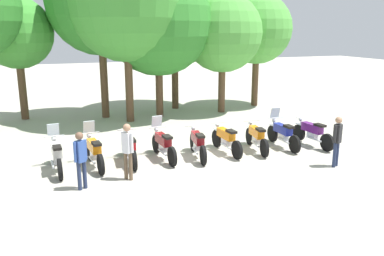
{
  "coord_description": "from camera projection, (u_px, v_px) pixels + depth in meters",
  "views": [
    {
      "loc": [
        -4.74,
        -12.14,
        4.27
      ],
      "look_at": [
        0.0,
        0.5,
        0.9
      ],
      "focal_mm": 37.54,
      "sensor_mm": 36.0,
      "label": 1
    }
  ],
  "objects": [
    {
      "name": "tree_5",
      "position": [
        174.0,
        15.0,
        20.81
      ],
      "size": [
        5.31,
        5.31,
        7.58
      ],
      "color": "brown",
      "rests_on": "ground_plane"
    },
    {
      "name": "person_1",
      "position": [
        127.0,
        147.0,
        11.41
      ],
      "size": [
        0.33,
        0.35,
        1.66
      ],
      "rotation": [
        0.0,
        0.0,
        0.73
      ],
      "color": "brown",
      "rests_on": "ground_plane"
    },
    {
      "name": "motorcycle_5",
      "position": [
        226.0,
        139.0,
        14.04
      ],
      "size": [
        0.62,
        2.19,
        0.99
      ],
      "rotation": [
        0.0,
        0.0,
        1.6
      ],
      "color": "black",
      "rests_on": "ground_plane"
    },
    {
      "name": "person_0",
      "position": [
        81.0,
        156.0,
        10.73
      ],
      "size": [
        0.39,
        0.29,
        1.61
      ],
      "rotation": [
        0.0,
        0.0,
        2.06
      ],
      "color": "#232D4C",
      "rests_on": "ground_plane"
    },
    {
      "name": "tree_3",
      "position": [
        126.0,
        3.0,
        17.63
      ],
      "size": [
        5.2,
        5.2,
        7.96
      ],
      "color": "brown",
      "rests_on": "ground_plane"
    },
    {
      "name": "tree_7",
      "position": [
        257.0,
        29.0,
        21.78
      ],
      "size": [
        3.8,
        3.8,
        6.13
      ],
      "color": "brown",
      "rests_on": "ground_plane"
    },
    {
      "name": "motorcycle_7",
      "position": [
        283.0,
        133.0,
        14.73
      ],
      "size": [
        0.62,
        2.19,
        1.37
      ],
      "rotation": [
        0.0,
        0.0,
        1.53
      ],
      "color": "black",
      "rests_on": "ground_plane"
    },
    {
      "name": "motorcycle_8",
      "position": [
        312.0,
        132.0,
        14.9
      ],
      "size": [
        0.62,
        2.19,
        0.99
      ],
      "rotation": [
        0.0,
        0.0,
        1.63
      ],
      "color": "black",
      "rests_on": "ground_plane"
    },
    {
      "name": "tree_4",
      "position": [
        158.0,
        22.0,
        18.85
      ],
      "size": [
        5.1,
        5.1,
        7.12
      ],
      "color": "brown",
      "rests_on": "ground_plane"
    },
    {
      "name": "motorcycle_6",
      "position": [
        256.0,
        137.0,
        14.3
      ],
      "size": [
        0.71,
        2.18,
        0.99
      ],
      "rotation": [
        0.0,
        0.0,
        1.4
      ],
      "color": "black",
      "rests_on": "ground_plane"
    },
    {
      "name": "ground_plane",
      "position": [
        197.0,
        157.0,
        13.68
      ],
      "size": [
        80.0,
        80.0,
        0.0
      ],
      "primitive_type": "plane",
      "color": "#ADA899"
    },
    {
      "name": "motorcycle_3",
      "position": [
        163.0,
        144.0,
        13.37
      ],
      "size": [
        0.62,
        2.19,
        1.37
      ],
      "rotation": [
        0.0,
        0.0,
        1.63
      ],
      "color": "black",
      "rests_on": "ground_plane"
    },
    {
      "name": "motorcycle_2",
      "position": [
        130.0,
        148.0,
        13.0
      ],
      "size": [
        0.62,
        2.19,
        0.99
      ],
      "rotation": [
        0.0,
        0.0,
        1.52
      ],
      "color": "black",
      "rests_on": "ground_plane"
    },
    {
      "name": "motorcycle_1",
      "position": [
        94.0,
        151.0,
        12.61
      ],
      "size": [
        0.62,
        2.19,
        1.37
      ],
      "rotation": [
        0.0,
        0.0,
        1.66
      ],
      "color": "black",
      "rests_on": "ground_plane"
    },
    {
      "name": "tree_6",
      "position": [
        223.0,
        33.0,
        20.07
      ],
      "size": [
        3.97,
        3.97,
        6.04
      ],
      "color": "brown",
      "rests_on": "ground_plane"
    },
    {
      "name": "motorcycle_4",
      "position": [
        198.0,
        143.0,
        13.53
      ],
      "size": [
        0.69,
        2.18,
        0.99
      ],
      "rotation": [
        0.0,
        0.0,
        1.42
      ],
      "color": "black",
      "rests_on": "ground_plane"
    },
    {
      "name": "tree_2",
      "position": [
        100.0,
        2.0,
        18.47
      ],
      "size": [
        4.94,
        4.94,
        7.93
      ],
      "color": "brown",
      "rests_on": "ground_plane"
    },
    {
      "name": "person_2",
      "position": [
        337.0,
        138.0,
        12.51
      ],
      "size": [
        0.4,
        0.28,
        1.62
      ],
      "rotation": [
        0.0,
        0.0,
        2.01
      ],
      "color": "#232D4C",
      "rests_on": "ground_plane"
    },
    {
      "name": "motorcycle_0",
      "position": [
        57.0,
        155.0,
        12.22
      ],
      "size": [
        0.62,
        2.19,
        1.37
      ],
      "rotation": [
        0.0,
        0.0,
        1.62
      ],
      "color": "black",
      "rests_on": "ground_plane"
    },
    {
      "name": "tree_1",
      "position": [
        17.0,
        33.0,
        18.41
      ],
      "size": [
        3.3,
        3.3,
        5.71
      ],
      "color": "brown",
      "rests_on": "ground_plane"
    }
  ]
}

